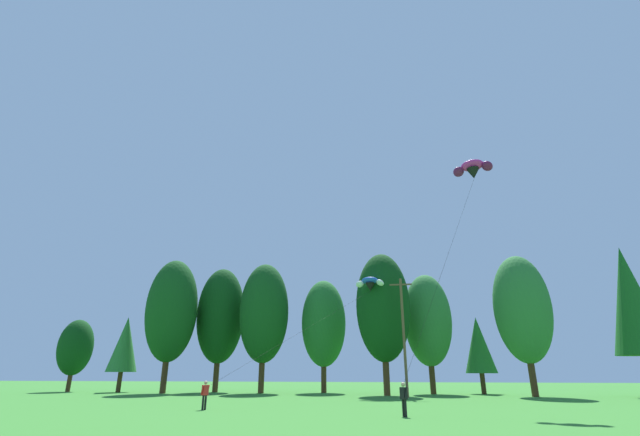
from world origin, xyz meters
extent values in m
cylinder|color=#472D19|center=(-34.32, 51.42, 1.08)|extent=(0.52, 0.52, 2.16)
ellipsoid|color=#0F3D14|center=(-34.32, 51.42, 5.23)|extent=(4.13, 4.13, 6.76)
cylinder|color=#472D19|center=(-27.21, 50.96, 1.14)|extent=(0.53, 0.53, 2.27)
cone|color=#2D7033|center=(-27.21, 50.96, 5.51)|extent=(3.52, 3.52, 6.47)
cylinder|color=#472D19|center=(-20.54, 49.22, 1.91)|extent=(0.67, 0.67, 3.82)
ellipsoid|color=#144719|center=(-20.54, 49.22, 9.25)|extent=(5.91, 5.91, 11.96)
cylinder|color=#472D19|center=(-16.18, 53.61, 1.88)|extent=(0.67, 0.67, 3.75)
ellipsoid|color=#0F3D14|center=(-16.18, 53.61, 9.10)|extent=(5.84, 5.84, 11.75)
cylinder|color=#472D19|center=(-9.85, 51.68, 1.87)|extent=(0.66, 0.66, 3.73)
ellipsoid|color=#144719|center=(-9.85, 51.68, 9.04)|extent=(5.82, 5.82, 11.68)
cylinder|color=#472D19|center=(-3.03, 54.13, 1.64)|extent=(0.62, 0.62, 3.28)
ellipsoid|color=#236628|center=(-3.03, 54.13, 7.94)|extent=(5.33, 5.33, 10.26)
cylinder|color=#472D19|center=(4.43, 48.80, 1.85)|extent=(0.66, 0.66, 3.70)
ellipsoid|color=#0F3D14|center=(4.43, 48.80, 8.96)|extent=(5.78, 5.78, 11.57)
cylinder|color=#472D19|center=(9.26, 52.99, 1.64)|extent=(0.62, 0.62, 3.28)
ellipsoid|color=#2D7033|center=(9.26, 52.99, 7.95)|extent=(5.33, 5.33, 10.27)
cylinder|color=#472D19|center=(14.65, 53.84, 1.06)|extent=(0.52, 0.52, 2.13)
cone|color=#236628|center=(14.65, 53.84, 5.16)|extent=(3.40, 3.40, 6.06)
cylinder|color=#472D19|center=(18.56, 48.90, 1.74)|extent=(0.64, 0.64, 3.48)
ellipsoid|color=#2D7033|center=(18.56, 48.90, 8.44)|extent=(5.55, 5.55, 10.90)
cone|color=#19561E|center=(28.81, 48.84, 9.05)|extent=(4.76, 4.76, 10.63)
cylinder|color=brown|center=(6.43, 45.18, 5.59)|extent=(0.26, 0.26, 11.18)
cube|color=brown|center=(6.43, 45.18, 10.58)|extent=(2.20, 0.14, 0.14)
cylinder|color=black|center=(-6.16, 28.24, 0.42)|extent=(0.17, 0.17, 0.84)
cylinder|color=black|center=(-6.08, 28.42, 0.42)|extent=(0.17, 0.17, 0.84)
cube|color=red|center=(-6.12, 28.33, 1.14)|extent=(0.38, 0.45, 0.60)
sphere|color=tan|center=(-6.12, 28.33, 1.58)|extent=(0.22, 0.22, 0.22)
cylinder|color=red|center=(-6.22, 28.11, 1.17)|extent=(0.22, 0.16, 0.57)
cylinder|color=red|center=(-6.02, 28.55, 1.17)|extent=(0.22, 0.16, 0.57)
cylinder|color=black|center=(6.19, 25.79, 0.42)|extent=(0.18, 0.18, 0.84)
cylinder|color=black|center=(6.08, 25.96, 0.42)|extent=(0.18, 0.18, 0.84)
cube|color=black|center=(6.13, 25.87, 1.14)|extent=(0.41, 0.45, 0.60)
sphere|color=tan|center=(6.13, 25.87, 1.58)|extent=(0.22, 0.22, 0.22)
cylinder|color=black|center=(6.26, 25.67, 1.17)|extent=(0.21, 0.18, 0.57)
cylinder|color=black|center=(6.00, 26.07, 1.17)|extent=(0.21, 0.18, 0.57)
ellipsoid|color=blue|center=(3.30, 45.72, 11.22)|extent=(1.90, 1.41, 0.91)
ellipsoid|color=white|center=(4.36, 45.50, 10.91)|extent=(0.95, 1.07, 1.05)
ellipsoid|color=white|center=(2.24, 45.94, 10.91)|extent=(1.15, 1.07, 1.05)
cone|color=black|center=(3.32, 45.82, 10.55)|extent=(1.15, 1.15, 0.83)
cylinder|color=black|center=(-1.48, 37.11, 5.66)|extent=(9.61, 17.42, 8.96)
ellipsoid|color=#D12893|center=(12.55, 33.56, 17.69)|extent=(2.00, 1.61, 1.01)
ellipsoid|color=#66144C|center=(13.59, 33.22, 17.38)|extent=(0.99, 1.18, 1.13)
ellipsoid|color=#66144C|center=(11.51, 33.90, 17.38)|extent=(1.19, 1.15, 1.13)
cone|color=black|center=(12.58, 33.65, 17.02)|extent=(1.24, 1.24, 0.84)
cylinder|color=black|center=(9.28, 29.71, 8.89)|extent=(6.62, 7.90, 15.41)
camera|label=1|loc=(6.20, 0.78, 2.14)|focal=24.44mm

